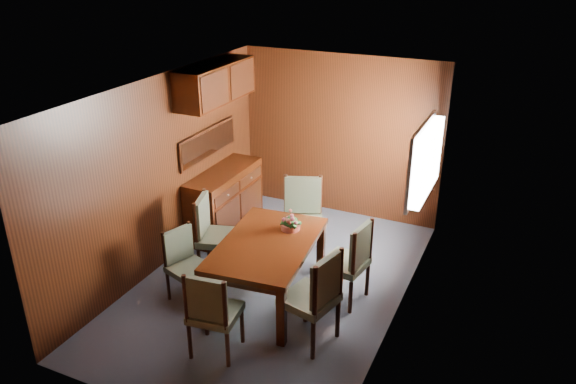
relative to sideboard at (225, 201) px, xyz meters
The scene contains 11 objects.
ground 1.66m from the sideboard, 38.66° to the right, with size 4.50×4.50×0.00m, color #3F4757.
room_shell 1.78m from the sideboard, 30.23° to the right, with size 3.06×4.52×2.41m.
sideboard is the anchor object (origin of this frame).
dining_table 1.85m from the sideboard, 44.40° to the right, with size 1.14×1.67×0.74m.
chair_left_near 1.72m from the sideboard, 74.89° to the right, with size 0.51×0.52×0.87m.
chair_left_far 1.14m from the sideboard, 67.17° to the right, with size 0.59×0.60×1.03m.
chair_right_near 2.78m from the sideboard, 40.31° to the right, with size 0.59×0.61×1.07m.
chair_right_far 2.39m from the sideboard, 23.19° to the right, with size 0.53×0.54×1.01m.
chair_head 2.71m from the sideboard, 62.13° to the right, with size 0.52×0.50×0.98m.
chair_foot 1.31m from the sideboard, ahead, with size 0.66×0.65×1.08m.
flower_centerpiece 1.74m from the sideboard, 32.19° to the right, with size 0.24×0.24×0.24m.
Camera 1 is at (2.56, -5.17, 3.80)m, focal length 35.00 mm.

